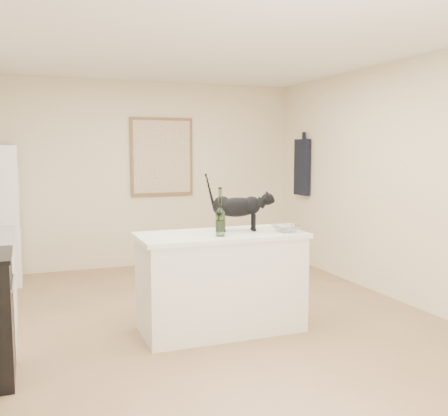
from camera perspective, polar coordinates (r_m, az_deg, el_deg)
floor at (r=5.07m, az=-2.24°, el=-12.58°), size 5.50×5.50×0.00m
ceiling at (r=4.89m, az=-2.38°, el=17.63°), size 5.50×5.50×0.00m
wall_back at (r=7.46m, az=-9.08°, el=3.63°), size 4.50×0.00×4.50m
wall_front at (r=2.38m, az=19.33°, el=-2.29°), size 4.50×0.00×4.50m
wall_right at (r=5.92m, az=18.83°, el=2.68°), size 0.00×5.50×5.50m
island_base at (r=4.79m, az=-0.35°, el=-8.31°), size 1.44×0.67×0.86m
island_top at (r=4.70m, az=-0.35°, el=-3.00°), size 1.50×0.70×0.04m
artwork_frame at (r=7.49m, az=-6.81°, el=5.59°), size 0.90×0.03×1.10m
artwork_canvas at (r=7.47m, az=-6.77°, el=5.58°), size 0.82×0.00×1.02m
hanging_garment at (r=7.57m, az=8.54°, el=4.43°), size 0.08×0.34×0.80m
black_cat at (r=4.80m, az=1.47°, el=-0.18°), size 0.59×0.30×0.40m
wine_bottle at (r=4.51m, az=-0.42°, el=-0.74°), size 0.08×0.08×0.37m
glass_bowl at (r=4.79m, az=6.83°, el=-2.24°), size 0.27×0.27×0.06m
fridge_paper at (r=6.98m, az=-21.56°, el=3.46°), size 0.02×0.15×0.19m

